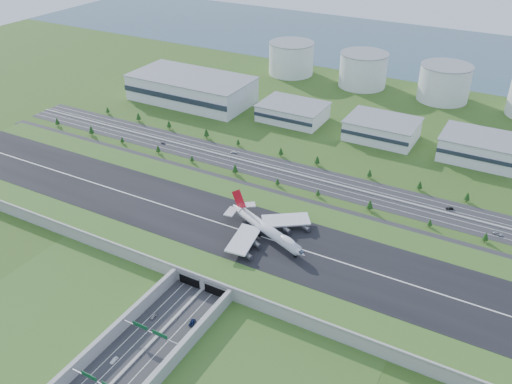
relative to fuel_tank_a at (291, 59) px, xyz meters
The scene contains 23 objects.
ground 332.88m from the fuel_tank_a, 68.84° to the right, with size 1200.00×1200.00×0.00m, color #284916.
airfield_deck 332.76m from the fuel_tank_a, 68.84° to the right, with size 520.00×100.00×9.20m.
underpass_road 426.88m from the fuel_tank_a, 73.66° to the right, with size 38.80×120.40×8.00m.
sign_gantry_near 422.58m from the fuel_tank_a, 73.50° to the right, with size 38.70×0.70×9.80m.
sign_gantry_far 456.23m from the fuel_tank_a, 74.75° to the right, with size 38.70×0.70×9.80m.
north_expressway 246.84m from the fuel_tank_a, 60.83° to the right, with size 560.00×36.00×0.12m, color #28282B.
tree_row 240.96m from the fuel_tank_a, 62.46° to the right, with size 506.61×48.70×8.40m.
hangar_west 134.72m from the fuel_tank_a, 111.80° to the right, with size 120.00×60.00×25.00m, color silver.
hangar_mid_a 134.54m from the fuel_tank_a, 63.43° to the right, with size 58.00×42.00×15.00m, color silver.
hangar_mid_b 188.43m from the fuel_tank_a, 39.61° to the right, with size 58.00×42.00×17.00m, color silver.
hangar_mid_c 255.13m from the fuel_tank_a, 28.07° to the right, with size 58.00×42.00×19.00m, color silver.
fuel_tank_a is the anchor object (origin of this frame).
fuel_tank_b 85.00m from the fuel_tank_a, ahead, with size 50.00×50.00×35.00m, color white.
fuel_tank_c 170.00m from the fuel_tank_a, ahead, with size 50.00×50.00×35.00m, color white.
bay_water 208.82m from the fuel_tank_a, 54.78° to the left, with size 1200.00×260.00×0.06m, color #335262.
boeing_747 336.04m from the fuel_tank_a, 66.71° to the right, with size 64.76×59.97×21.22m.
car_0 405.99m from the fuel_tank_a, 74.29° to the right, with size 1.91×4.75×1.62m, color #9C9CA0.
car_1 437.97m from the fuel_tank_a, 75.17° to the right, with size 1.57×4.50×1.48m, color silver.
car_2 406.16m from the fuel_tank_a, 71.32° to the right, with size 2.45×5.31×1.47m, color #0B1639.
car_4 221.81m from the fuel_tank_a, 93.56° to the right, with size 1.59×3.96×1.35m, color #5F5E63.
car_5 305.37m from the fuel_tank_a, 43.26° to the right, with size 1.74×4.99×1.64m, color black.
car_6 340.85m from the fuel_tank_a, 41.36° to the right, with size 2.70×5.85×1.62m, color #B7B8BC.
car_7 212.94m from the fuel_tank_a, 77.00° to the right, with size 2.07×5.09×1.48m, color silver.
Camera 1 is at (137.68, -237.42, 199.80)m, focal length 38.00 mm.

